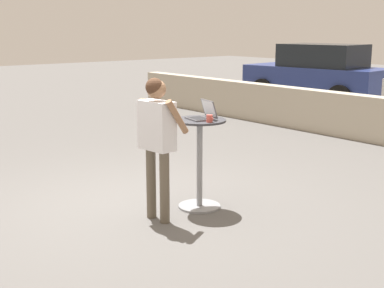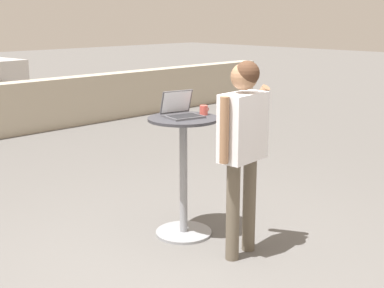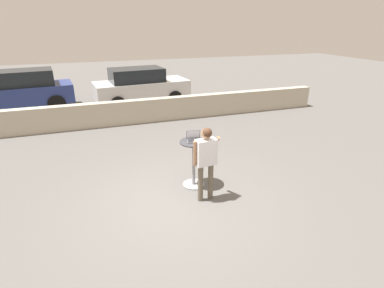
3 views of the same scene
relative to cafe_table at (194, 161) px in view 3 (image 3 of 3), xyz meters
name	(u,v)px [view 3 (image 3 of 3)]	position (x,y,z in m)	size (l,w,h in m)	color
ground_plane	(178,201)	(-0.55, -0.54, -0.62)	(50.00, 50.00, 0.00)	#5B5956
pavement_kerb	(135,112)	(-0.55, 5.02, -0.19)	(15.17, 0.35, 0.87)	#B2A893
cafe_table	(194,161)	(0.00, 0.00, 0.00)	(0.62, 0.62, 1.09)	gray
laptop	(194,139)	(0.01, 0.03, 0.52)	(0.36, 0.35, 0.23)	#515156
coffee_mug	(204,139)	(0.22, -0.04, 0.51)	(0.10, 0.07, 0.09)	#C14C42
standing_person	(206,155)	(0.04, -0.64, 0.40)	(0.57, 0.38, 1.62)	brown
parked_car_near_street	(141,86)	(0.17, 7.74, 0.20)	(4.27, 2.10, 1.62)	silver
parked_car_further_down	(23,91)	(-4.62, 8.15, 0.24)	(4.08, 2.12, 1.70)	navy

